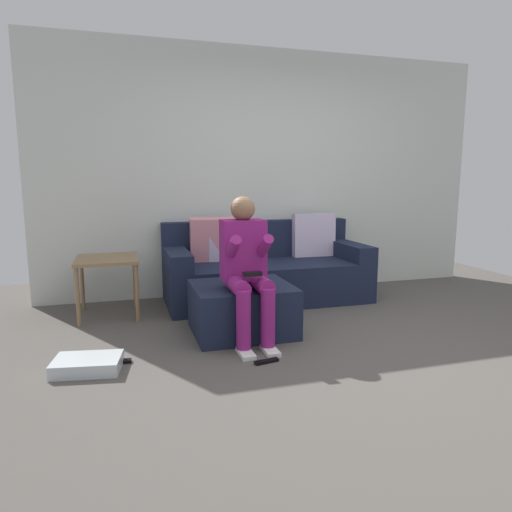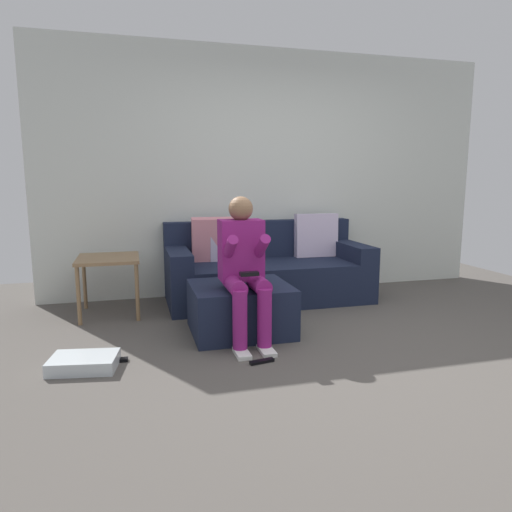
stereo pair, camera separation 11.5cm
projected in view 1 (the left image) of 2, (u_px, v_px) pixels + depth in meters
name	position (u px, v px, depth m)	size (l,w,h in m)	color
ground_plane	(365.00, 358.00, 3.28)	(6.58, 6.58, 0.00)	#544F49
wall_back	(270.00, 174.00, 5.15)	(5.06, 0.10, 2.66)	silver
couch_sectional	(265.00, 271.00, 4.85)	(2.08, 0.89, 0.89)	#192138
ottoman	(242.00, 309.00, 3.80)	(0.80, 0.70, 0.41)	#192138
person_seated	(246.00, 263.00, 3.55)	(0.34, 0.63, 1.13)	#8C1E72
storage_bin	(87.00, 364.00, 3.05)	(0.43, 0.29, 0.09)	silver
side_table	(107.00, 265.00, 4.24)	(0.56, 0.60, 0.55)	olive
remote_near_ottoman	(266.00, 361.00, 3.19)	(0.18, 0.04, 0.02)	black
remote_by_storage_bin	(121.00, 362.00, 3.19)	(0.14, 0.05, 0.02)	black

